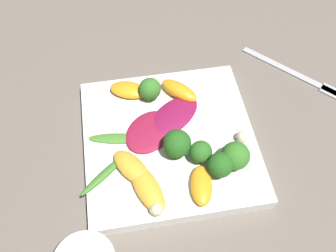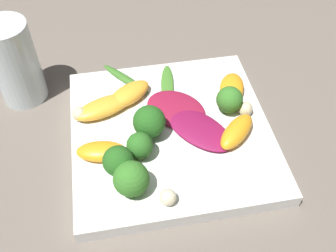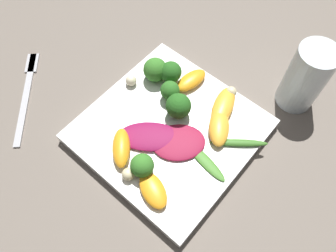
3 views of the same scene
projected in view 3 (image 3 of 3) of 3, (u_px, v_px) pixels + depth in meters
ground_plane at (169, 134)px, 0.53m from camera, size 2.40×2.40×0.00m
plate at (169, 131)px, 0.52m from camera, size 0.25×0.25×0.02m
drinking_glass at (306, 78)px, 0.52m from camera, size 0.06×0.06×0.12m
fork at (27, 86)px, 0.58m from camera, size 0.15×0.14×0.01m
radicchio_leaf_0 at (150, 137)px, 0.50m from camera, size 0.10×0.11×0.01m
radicchio_leaf_1 at (178, 142)px, 0.50m from camera, size 0.10×0.10×0.01m
orange_segment_0 at (191, 80)px, 0.55m from camera, size 0.06×0.04×0.02m
orange_segment_1 at (153, 190)px, 0.46m from camera, size 0.05×0.07×0.02m
orange_segment_2 at (121, 148)px, 0.49m from camera, size 0.06×0.06×0.02m
orange_segment_3 at (223, 107)px, 0.52m from camera, size 0.08×0.06×0.02m
orange_segment_4 at (219, 127)px, 0.51m from camera, size 0.07×0.06×0.02m
broccoli_floret_0 at (170, 91)px, 0.53m from camera, size 0.03×0.03×0.04m
broccoli_floret_1 at (178, 106)px, 0.51m from camera, size 0.04×0.04×0.04m
broccoli_floret_2 at (171, 72)px, 0.54m from camera, size 0.04×0.04×0.04m
broccoli_floret_3 at (155, 70)px, 0.54m from camera, size 0.04×0.04×0.04m
broccoli_floret_4 at (142, 166)px, 0.46m from camera, size 0.03×0.03×0.04m
arugula_sprig_0 at (239, 143)px, 0.50m from camera, size 0.06×0.08×0.01m
arugula_sprig_1 at (205, 160)px, 0.49m from camera, size 0.03×0.09×0.01m
macadamia_nut_0 at (128, 174)px, 0.47m from camera, size 0.02×0.02×0.02m
macadamia_nut_1 at (231, 92)px, 0.54m from camera, size 0.02×0.02×0.02m
macadamia_nut_2 at (131, 81)px, 0.55m from camera, size 0.02×0.02×0.02m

